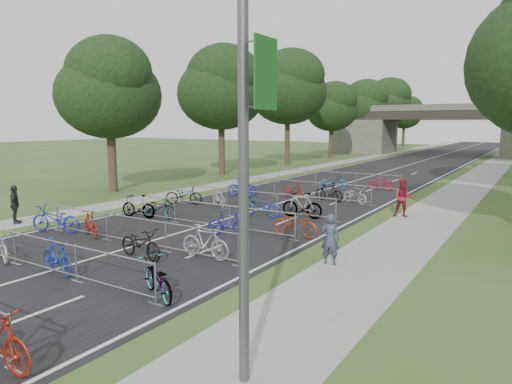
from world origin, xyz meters
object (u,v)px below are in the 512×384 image
Objects in this scene: overpass_bridge at (443,130)px; lamppost at (245,134)px; pedestrian_b at (403,198)px; pedestrian_a at (330,239)px; pedestrian_c at (15,205)px.

lamppost is at bearing -82.47° from overpass_bridge.
pedestrian_b is at bearing -81.71° from overpass_bridge.
pedestrian_c is (-14.26, -1.99, 0.05)m from pedestrian_a.
pedestrian_a is at bearing -82.98° from overpass_bridge.
lamppost is at bearing -156.84° from pedestrian_c.
pedestrian_a is (6.90, -56.02, -2.72)m from overpass_bridge.
pedestrian_b reaches higher than pedestrian_a.
overpass_bridge is 47.85m from pedestrian_b.
lamppost is at bearing 91.02° from pedestrian_a.
pedestrian_a is at bearing -131.24° from pedestrian_c.
lamppost is 5.04× the size of pedestrian_a.
overpass_bridge is 19.02× the size of pedestrian_a.
pedestrian_a is 0.89× the size of pedestrian_b.
pedestrian_a is at bearing -105.13° from pedestrian_b.
pedestrian_b is (6.89, -47.28, -2.61)m from overpass_bridge.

